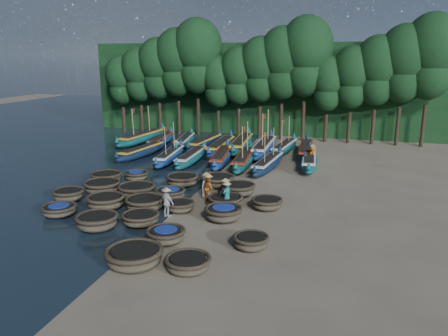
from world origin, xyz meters
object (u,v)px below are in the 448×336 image
(coracle_4, at_px, (188,263))
(fisherman_3, at_px, (225,192))
(coracle_6, at_px, (97,221))
(long_boat_14, at_px, (241,144))
(long_boat_5, at_px, (221,157))
(long_boat_13, at_px, (221,146))
(coracle_14, at_px, (224,213))
(long_boat_11, at_px, (185,141))
(coracle_3, at_px, (134,256))
(coracle_11, at_px, (106,201))
(coracle_19, at_px, (267,203))
(coracle_9, at_px, (251,241))
(coracle_21, at_px, (136,175))
(long_boat_17, at_px, (306,150))
(long_boat_10, at_px, (161,140))
(coracle_13, at_px, (180,206))
(long_boat_16, at_px, (284,147))
(fisherman_0, at_px, (206,185))
(long_boat_6, at_px, (244,160))
(long_boat_3, at_px, (170,156))
(coracle_17, at_px, (170,194))
(fisherman_4, at_px, (167,202))
(long_boat_8, at_px, (309,161))
(long_boat_2, at_px, (142,151))
(long_boat_9, at_px, (142,138))
(long_boat_12, at_px, (205,143))
(coracle_12, at_px, (145,203))
(coracle_24, at_px, (239,189))
(long_boat_4, at_px, (192,157))
(fisherman_2, at_px, (209,187))
(fisherman_5, at_px, (176,149))
(coracle_22, at_px, (182,180))
(fisherman_6, at_px, (312,155))
(fisherman_1, at_px, (227,194))
(coracle_20, at_px, (106,177))
(coracle_16, at_px, (137,190))
(coracle_15, at_px, (102,186))
(coracle_23, at_px, (218,180))
(coracle_5, at_px, (59,210))

(coracle_4, bearing_deg, fisherman_3, 95.28)
(coracle_6, height_order, long_boat_14, long_boat_14)
(long_boat_5, bearing_deg, long_boat_13, 98.61)
(coracle_14, height_order, long_boat_11, long_boat_11)
(coracle_3, xyz_separation_m, coracle_11, (-4.97, 6.08, -0.02))
(coracle_4, relative_size, coracle_19, 0.98)
(coracle_9, relative_size, coracle_21, 1.09)
(coracle_6, relative_size, long_boat_17, 0.27)
(coracle_19, height_order, long_boat_10, long_boat_10)
(coracle_13, height_order, long_boat_13, long_boat_13)
(long_boat_16, height_order, fisherman_0, long_boat_16)
(coracle_21, distance_m, long_boat_6, 8.88)
(coracle_14, height_order, long_boat_14, long_boat_14)
(long_boat_3, bearing_deg, coracle_17, -73.07)
(fisherman_4, bearing_deg, long_boat_8, -97.20)
(coracle_3, distance_m, long_boat_2, 20.79)
(coracle_9, xyz_separation_m, long_boat_9, (-16.02, 21.29, 0.19))
(long_boat_12, bearing_deg, coracle_12, -76.89)
(coracle_14, bearing_deg, coracle_24, 93.46)
(coracle_13, relative_size, long_boat_11, 0.24)
(long_boat_17, bearing_deg, long_boat_4, -154.40)
(long_boat_9, height_order, long_boat_16, long_boat_9)
(fisherman_2, distance_m, fisherman_5, 11.59)
(coracle_22, relative_size, long_boat_16, 0.31)
(coracle_11, xyz_separation_m, coracle_22, (2.64, 5.46, -0.01))
(long_boat_14, bearing_deg, coracle_6, -101.03)
(coracle_6, distance_m, coracle_24, 9.26)
(fisherman_6, bearing_deg, fisherman_1, -37.78)
(coracle_4, xyz_separation_m, long_boat_8, (3.18, 19.04, 0.15))
(coracle_14, relative_size, coracle_21, 1.34)
(coracle_20, height_order, long_boat_4, long_boat_4)
(coracle_16, relative_size, coracle_24, 1.32)
(coracle_12, xyz_separation_m, fisherman_3, (4.18, 2.25, 0.37))
(long_boat_3, distance_m, fisherman_3, 11.73)
(fisherman_3, xyz_separation_m, fisherman_4, (-2.54, -2.83, 0.05))
(coracle_19, height_order, coracle_24, coracle_24)
(long_boat_8, bearing_deg, fisherman_5, 176.69)
(coracle_9, bearing_deg, coracle_15, 153.23)
(coracle_11, height_order, long_boat_9, long_boat_9)
(long_boat_2, xyz_separation_m, long_boat_14, (7.77, 5.00, 0.11))
(coracle_4, xyz_separation_m, long_boat_9, (-13.98, 24.08, 0.21))
(coracle_13, relative_size, coracle_23, 0.65)
(coracle_4, bearing_deg, fisherman_5, 113.42)
(long_boat_6, bearing_deg, coracle_13, -99.81)
(coracle_5, relative_size, coracle_14, 0.82)
(coracle_5, xyz_separation_m, fisherman_5, (1.00, 14.76, 0.44))
(coracle_16, height_order, long_boat_17, long_boat_17)
(long_boat_4, relative_size, long_boat_12, 0.99)
(coracle_13, distance_m, long_boat_12, 17.68)
(coracle_12, xyz_separation_m, fisherman_0, (2.71, 3.12, 0.40))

